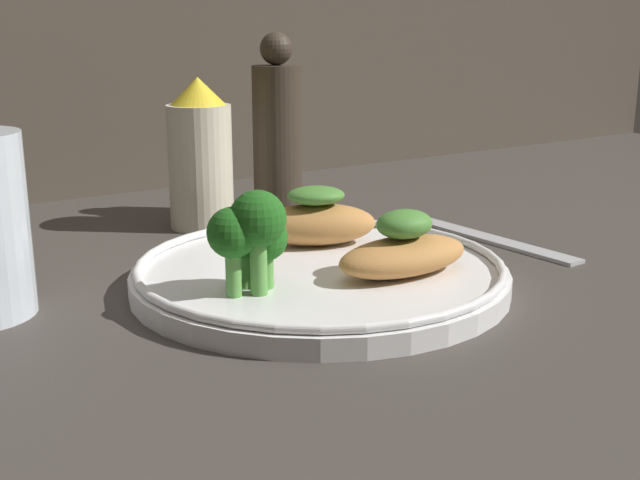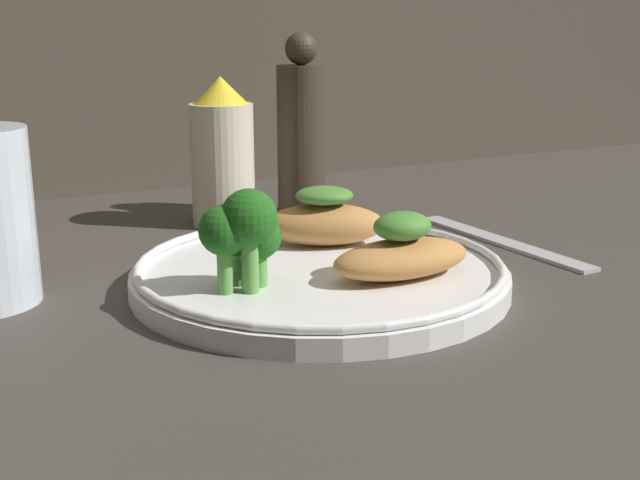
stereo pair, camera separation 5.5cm
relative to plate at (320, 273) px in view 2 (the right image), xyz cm
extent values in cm
cube|color=#3D3833|center=(0.00, 0.00, -1.49)|extent=(180.00, 180.00, 1.00)
cylinder|color=white|center=(0.00, 0.00, -0.29)|extent=(26.17, 26.17, 1.40)
torus|color=white|center=(0.00, 0.00, 0.71)|extent=(25.57, 25.57, 0.60)
ellipsoid|color=#BC7F42|center=(3.83, -4.38, 1.68)|extent=(10.14, 4.97, 2.55)
ellipsoid|color=#478433|center=(3.83, -4.38, 3.92)|extent=(4.12, 3.32, 1.91)
ellipsoid|color=#BC7F42|center=(3.15, 5.25, 1.99)|extent=(10.29, 8.00, 3.16)
ellipsoid|color=#478433|center=(3.15, 5.25, 4.26)|extent=(5.47, 5.04, 1.38)
cylinder|color=#569942|center=(-5.34, -1.64, 1.54)|extent=(1.09, 1.09, 2.27)
sphere|color=#1E5B19|center=(-5.34, -1.64, 3.73)|extent=(3.00, 3.00, 3.00)
cylinder|color=#569942|center=(-6.45, -1.00, 1.63)|extent=(0.81, 0.81, 2.44)
sphere|color=#1E5B19|center=(-6.45, -1.00, 3.80)|extent=(2.74, 2.74, 2.74)
cylinder|color=#569942|center=(-7.79, -2.01, 1.90)|extent=(1.00, 1.00, 2.97)
sphere|color=#1E5B19|center=(-7.79, -2.01, 4.50)|extent=(3.18, 3.18, 3.18)
cylinder|color=#569942|center=(-6.31, -2.55, 2.21)|extent=(1.09, 1.09, 3.61)
sphere|color=#1E5B19|center=(-6.31, -2.55, 5.27)|extent=(3.58, 3.58, 3.58)
cylinder|color=beige|center=(0.82, 20.31, 4.49)|extent=(5.71, 5.71, 10.97)
cone|color=yellow|center=(0.82, 20.31, 11.19)|extent=(4.85, 4.85, 2.41)
cylinder|color=#382D23|center=(8.82, 20.31, 6.07)|extent=(4.61, 4.61, 14.12)
sphere|color=#382D23|center=(8.82, 20.31, 14.63)|extent=(3.00, 3.00, 3.00)
cube|color=#B2B2B7|center=(18.86, 3.05, -0.69)|extent=(2.57, 19.48, 0.60)
camera|label=1|loc=(-29.70, -44.23, 16.78)|focal=45.00mm
camera|label=2|loc=(-24.98, -47.06, 16.78)|focal=45.00mm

